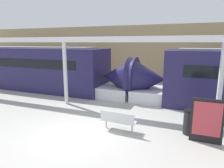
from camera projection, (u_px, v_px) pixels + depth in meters
name	position (u px, v px, depth m)	size (l,w,h in m)	color
ground_plane	(75.00, 135.00, 7.76)	(60.00, 60.00, 0.00)	#B2AFA8
station_wall	(143.00, 54.00, 17.57)	(56.00, 0.20, 5.00)	tan
train_right	(24.00, 68.00, 15.91)	(18.33, 2.93, 3.20)	#231E4C
bench_near	(118.00, 120.00, 7.98)	(1.45, 0.50, 0.83)	silver
trash_bin	(190.00, 122.00, 7.74)	(0.51, 0.51, 0.98)	black
poster_board	(207.00, 121.00, 7.00)	(1.08, 0.07, 1.62)	black
support_column_near	(65.00, 74.00, 11.37)	(0.22, 0.22, 3.53)	silver
support_column_far	(220.00, 84.00, 8.54)	(0.22, 0.22, 3.53)	silver
canopy_beam	(64.00, 40.00, 10.98)	(28.00, 0.60, 0.28)	silver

